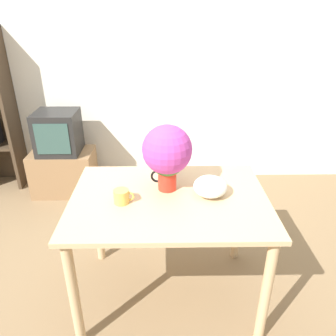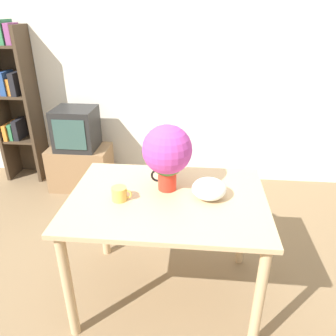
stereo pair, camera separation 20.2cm
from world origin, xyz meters
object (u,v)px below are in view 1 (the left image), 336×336
at_px(coffee_mug, 122,196).
at_px(tv_set, 58,132).
at_px(white_bowl, 210,186).
at_px(flower_vase, 167,154).

relative_size(coffee_mug, tv_set, 0.29).
relative_size(white_bowl, tv_set, 0.48).
bearing_deg(coffee_mug, white_bowl, 8.40).
relative_size(flower_vase, white_bowl, 2.04).
bearing_deg(flower_vase, white_bowl, -17.65).
height_order(coffee_mug, tv_set, tv_set).
bearing_deg(coffee_mug, tv_set, 118.63).
height_order(flower_vase, coffee_mug, flower_vase).
xyz_separation_m(flower_vase, coffee_mug, (-0.27, -0.16, -0.20)).
distance_m(white_bowl, tv_set, 1.97).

